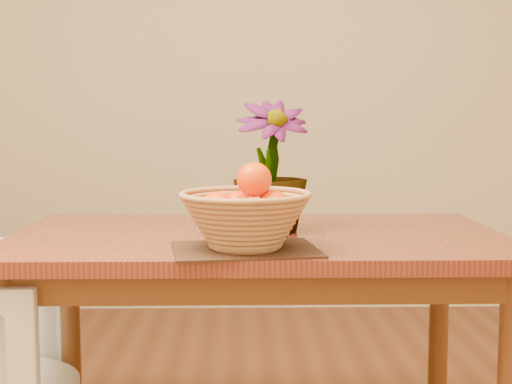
{
  "coord_description": "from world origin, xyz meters",
  "views": [
    {
      "loc": [
        -0.05,
        -1.71,
        1.08
      ],
      "look_at": [
        -0.01,
        0.06,
        0.89
      ],
      "focal_mm": 50.0,
      "sensor_mm": 36.0,
      "label": 1
    }
  ],
  "objects": [
    {
      "name": "wall_back",
      "position": [
        0.0,
        2.25,
        1.35
      ],
      "size": [
        4.0,
        0.02,
        2.7
      ],
      "primitive_type": "cube",
      "color": "beige",
      "rests_on": "floor"
    },
    {
      "name": "table",
      "position": [
        0.0,
        0.3,
        0.66
      ],
      "size": [
        1.4,
        0.8,
        0.75
      ],
      "color": "maroon",
      "rests_on": "floor"
    },
    {
      "name": "placemat",
      "position": [
        -0.04,
        0.03,
        0.75
      ],
      "size": [
        0.39,
        0.31,
        0.01
      ],
      "primitive_type": "cube",
      "rotation": [
        0.0,
        0.0,
        0.14
      ],
      "color": "#392014",
      "rests_on": "table"
    },
    {
      "name": "wicker_basket",
      "position": [
        -0.04,
        0.03,
        0.82
      ],
      "size": [
        0.33,
        0.33,
        0.13
      ],
      "color": "tan",
      "rests_on": "placemat"
    },
    {
      "name": "orange_pile",
      "position": [
        -0.03,
        0.04,
        0.87
      ],
      "size": [
        0.23,
        0.22,
        0.16
      ],
      "rotation": [
        0.0,
        0.0,
        -0.32
      ],
      "color": "#FF3C04",
      "rests_on": "wicker_basket"
    },
    {
      "name": "potted_plant",
      "position": [
        0.04,
        0.32,
        0.94
      ],
      "size": [
        0.24,
        0.24,
        0.38
      ],
      "primitive_type": "imported",
      "rotation": [
        0.0,
        0.0,
        0.16
      ],
      "color": "#1B4915",
      "rests_on": "table"
    }
  ]
}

